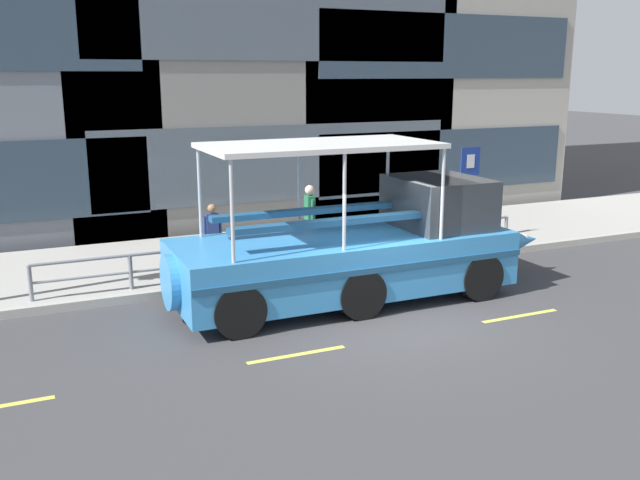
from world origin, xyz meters
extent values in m
plane|color=#3D3D3F|center=(0.00, 0.00, 0.00)|extent=(120.00, 120.00, 0.00)
cube|color=#A8A59E|center=(0.00, 5.60, 0.09)|extent=(32.00, 4.80, 0.18)
cube|color=#B2ADA3|center=(0.00, 3.11, 0.09)|extent=(32.00, 0.18, 0.18)
cube|color=#DBD64C|center=(-2.40, -0.94, 0.00)|extent=(1.80, 0.12, 0.01)
cube|color=#DBD64C|center=(2.40, -0.94, 0.00)|extent=(1.80, 0.12, 0.01)
cube|color=#4C5660|center=(0.95, 8.37, 2.06)|extent=(11.23, 0.06, 2.27)
cube|color=#4C5660|center=(0.95, 8.37, 6.19)|extent=(11.23, 0.06, 2.27)
cube|color=#2D3D4C|center=(6.91, 8.37, 1.85)|extent=(9.49, 0.06, 2.04)
cube|color=#2D3D4C|center=(6.91, 8.37, 5.55)|extent=(9.49, 0.06, 2.04)
cylinder|color=gray|center=(-0.45, 3.45, 0.93)|extent=(11.95, 0.07, 0.07)
cylinder|color=gray|center=(-0.45, 3.45, 0.55)|extent=(11.95, 0.06, 0.06)
cylinder|color=gray|center=(-6.43, 3.45, 0.55)|extent=(0.09, 0.09, 0.75)
cylinder|color=gray|center=(-4.44, 3.45, 0.55)|extent=(0.09, 0.09, 0.75)
cylinder|color=gray|center=(-2.44, 3.45, 0.55)|extent=(0.09, 0.09, 0.75)
cylinder|color=gray|center=(-0.45, 3.45, 0.55)|extent=(0.09, 0.09, 0.75)
cylinder|color=gray|center=(1.54, 3.45, 0.55)|extent=(0.09, 0.09, 0.75)
cylinder|color=gray|center=(3.53, 3.45, 0.55)|extent=(0.09, 0.09, 0.75)
cylinder|color=gray|center=(5.52, 3.45, 0.55)|extent=(0.09, 0.09, 0.75)
cylinder|color=#4C4F54|center=(4.72, 4.15, 1.47)|extent=(0.08, 0.08, 2.57)
cube|color=navy|center=(4.72, 4.10, 2.40)|extent=(0.60, 0.04, 0.76)
cube|color=white|center=(4.72, 4.08, 2.40)|extent=(0.24, 0.01, 0.36)
cube|color=#388CD1|center=(-0.38, 1.40, 0.84)|extent=(7.11, 2.54, 1.13)
cone|color=#388CD1|center=(3.98, 1.40, 0.84)|extent=(1.60, 1.08, 1.08)
cylinder|color=#388CD1|center=(-3.93, 1.40, 0.84)|extent=(0.36, 1.08, 1.08)
cube|color=navy|center=(-0.38, 0.12, 0.98)|extent=(7.11, 0.04, 0.12)
sphere|color=white|center=(4.38, 1.40, 0.89)|extent=(0.22, 0.22, 0.22)
cube|color=#33383D|center=(1.93, 1.40, 1.95)|extent=(1.78, 2.13, 1.07)
cube|color=silver|center=(-0.91, 1.40, 3.30)|extent=(4.62, 2.33, 0.10)
cylinder|color=#B2B2B7|center=(1.28, 2.52, 2.33)|extent=(0.07, 0.07, 1.84)
cylinder|color=#B2B2B7|center=(1.28, 0.29, 2.33)|extent=(0.07, 0.07, 1.84)
cylinder|color=#B2B2B7|center=(-0.91, 2.52, 2.33)|extent=(0.07, 0.07, 1.84)
cylinder|color=#B2B2B7|center=(-0.91, 0.29, 2.33)|extent=(0.07, 0.07, 1.84)
cylinder|color=#B2B2B7|center=(-3.10, 2.52, 2.33)|extent=(0.07, 0.07, 1.84)
cylinder|color=#B2B2B7|center=(-3.10, 0.29, 2.33)|extent=(0.07, 0.07, 1.84)
cube|color=navy|center=(-0.91, 2.01, 1.86)|extent=(4.25, 0.28, 0.12)
cube|color=navy|center=(-0.91, 0.80, 1.86)|extent=(4.25, 0.28, 0.12)
cylinder|color=black|center=(2.29, 2.57, 0.50)|extent=(1.00, 0.28, 1.00)
cylinder|color=black|center=(2.29, 0.24, 0.50)|extent=(1.00, 0.28, 1.00)
cylinder|color=black|center=(-0.56, 2.57, 0.50)|extent=(1.00, 0.28, 1.00)
cylinder|color=black|center=(-0.56, 0.24, 0.50)|extent=(1.00, 0.28, 1.00)
cylinder|color=black|center=(-3.04, 2.57, 0.50)|extent=(1.00, 0.28, 1.00)
cylinder|color=black|center=(-3.04, 0.24, 0.50)|extent=(1.00, 0.28, 1.00)
cylinder|color=black|center=(2.71, 4.77, 0.59)|extent=(0.10, 0.10, 0.82)
cylinder|color=black|center=(2.55, 4.81, 0.59)|extent=(0.10, 0.10, 0.82)
cube|color=navy|center=(2.63, 4.79, 1.30)|extent=(0.35, 0.26, 0.58)
cylinder|color=navy|center=(2.83, 4.74, 1.27)|extent=(0.07, 0.07, 0.53)
cylinder|color=navy|center=(2.43, 4.85, 1.27)|extent=(0.07, 0.07, 0.53)
sphere|color=#936B4C|center=(2.63, 4.79, 1.72)|extent=(0.23, 0.23, 0.23)
cylinder|color=#1E2338|center=(0.27, 4.76, 0.62)|extent=(0.11, 0.11, 0.88)
cylinder|color=#1E2338|center=(0.26, 4.58, 0.62)|extent=(0.11, 0.11, 0.88)
cube|color=#236B47|center=(0.26, 4.67, 1.38)|extent=(0.22, 0.35, 0.63)
cylinder|color=#236B47|center=(0.28, 4.89, 1.35)|extent=(0.08, 0.08, 0.56)
cylinder|color=#236B47|center=(0.25, 4.45, 1.35)|extent=(0.08, 0.08, 0.56)
sphere|color=beige|center=(0.26, 4.67, 1.84)|extent=(0.24, 0.24, 0.24)
cylinder|color=#1E2338|center=(-2.40, 4.50, 0.56)|extent=(0.10, 0.10, 0.76)
cylinder|color=#1E2338|center=(-2.25, 4.48, 0.56)|extent=(0.10, 0.10, 0.76)
cube|color=navy|center=(-2.33, 4.49, 1.21)|extent=(0.30, 0.19, 0.54)
cylinder|color=navy|center=(-2.51, 4.51, 1.18)|extent=(0.07, 0.07, 0.48)
cylinder|color=navy|center=(-2.14, 4.47, 1.18)|extent=(0.07, 0.07, 0.48)
sphere|color=#936B4C|center=(-2.33, 4.49, 1.60)|extent=(0.21, 0.21, 0.21)
camera|label=1|loc=(-6.59, -11.26, 4.69)|focal=39.09mm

